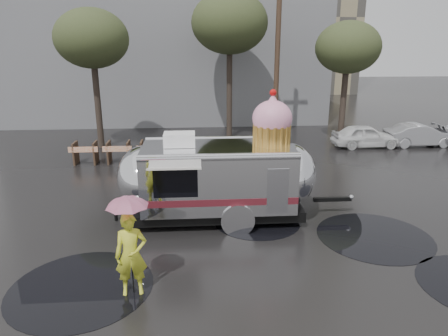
{
  "coord_description": "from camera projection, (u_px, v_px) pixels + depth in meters",
  "views": [
    {
      "loc": [
        -2.11,
        -8.07,
        5.21
      ],
      "look_at": [
        -1.21,
        3.5,
        1.63
      ],
      "focal_mm": 32.0,
      "sensor_mm": 36.0,
      "label": 1
    }
  ],
  "objects": [
    {
      "name": "ground",
      "position": [
        287.0,
        277.0,
        9.38
      ],
      "size": [
        120.0,
        120.0,
        0.0
      ],
      "primitive_type": "plane",
      "color": "black",
      "rests_on": "ground"
    },
    {
      "name": "puddles",
      "position": [
        294.0,
        255.0,
        10.34
      ],
      "size": [
        12.02,
        6.61,
        0.01
      ],
      "color": "black",
      "rests_on": "ground"
    },
    {
      "name": "grey_building",
      "position": [
        166.0,
        27.0,
        30.02
      ],
      "size": [
        22.0,
        12.0,
        13.0
      ],
      "primitive_type": "cube",
      "color": "slate",
      "rests_on": "ground"
    },
    {
      "name": "utility_pole",
      "position": [
        277.0,
        57.0,
        21.54
      ],
      "size": [
        1.6,
        0.28,
        9.0
      ],
      "color": "#473323",
      "rests_on": "ground"
    },
    {
      "name": "tree_left",
      "position": [
        92.0,
        39.0,
        19.62
      ],
      "size": [
        3.64,
        3.64,
        6.95
      ],
      "color": "#382D26",
      "rests_on": "ground"
    },
    {
      "name": "tree_mid",
      "position": [
        230.0,
        23.0,
        21.8
      ],
      "size": [
        4.2,
        4.2,
        8.03
      ],
      "color": "#382D26",
      "rests_on": "ground"
    },
    {
      "name": "tree_right",
      "position": [
        348.0,
        48.0,
        20.72
      ],
      "size": [
        3.36,
        3.36,
        6.42
      ],
      "color": "#382D26",
      "rests_on": "ground"
    },
    {
      "name": "barricade_row",
      "position": [
        119.0,
        152.0,
        18.3
      ],
      "size": [
        4.3,
        0.8,
        1.0
      ],
      "color": "#473323",
      "rests_on": "ground"
    },
    {
      "name": "airstream_trailer",
      "position": [
        221.0,
        174.0,
        12.19
      ],
      "size": [
        7.57,
        2.87,
        4.08
      ],
      "rotation": [
        0.0,
        0.0,
        -0.0
      ],
      "color": "silver",
      "rests_on": "ground"
    },
    {
      "name": "person_left",
      "position": [
        131.0,
        255.0,
        8.5
      ],
      "size": [
        0.72,
        0.53,
        1.87
      ],
      "primitive_type": "imported",
      "rotation": [
        0.0,
        0.0,
        0.12
      ],
      "color": "#CCD32F",
      "rests_on": "ground"
    },
    {
      "name": "umbrella_pink",
      "position": [
        128.0,
        212.0,
        8.21
      ],
      "size": [
        1.08,
        1.08,
        2.29
      ],
      "color": "#FA97C0",
      "rests_on": "ground"
    }
  ]
}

